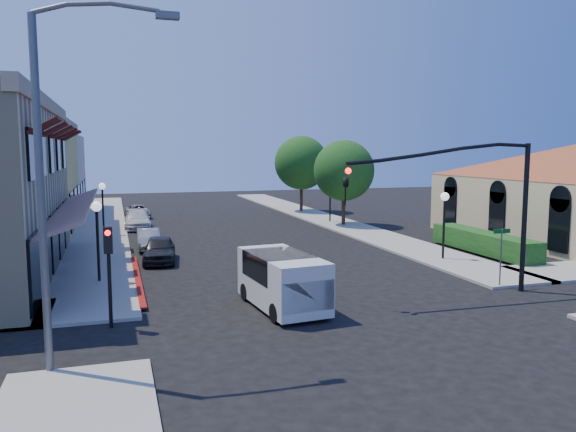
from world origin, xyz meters
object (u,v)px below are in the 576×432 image
object	(u,v)px
secondary_signal	(109,258)
lamppost_right_far	(330,188)
signal_mast_arm	(480,193)
cobra_streetlight	(55,169)
street_tree_a	(344,171)
parked_car_a	(159,249)
lamppost_right_near	(444,208)
white_van	(283,278)
parked_car_d	(138,211)
street_tree_b	(301,163)
parked_car_b	(149,239)
parked_car_c	(137,220)
lamppost_left_near	(97,221)
lamppost_left_far	(102,195)
street_name_sign	(501,248)

from	to	relation	value
secondary_signal	lamppost_right_far	bearing A→B (deg)	53.86
signal_mast_arm	secondary_signal	size ratio (longest dim) A/B	2.41
cobra_streetlight	street_tree_a	bearing A→B (deg)	53.21
parked_car_a	signal_mast_arm	bearing A→B (deg)	-35.91
cobra_streetlight	lamppost_right_near	size ratio (longest dim) A/B	2.61
white_van	parked_car_d	world-z (taller)	white_van
parked_car_d	secondary_signal	bearing A→B (deg)	-100.79
signal_mast_arm	white_van	bearing A→B (deg)	176.69
street_tree_b	parked_car_d	size ratio (longest dim) A/B	1.82
lamppost_right_near	parked_car_a	xyz separation A→B (m)	(-14.14, 4.00, -2.07)
white_van	parked_car_b	bearing A→B (deg)	105.52
parked_car_b	parked_car_c	size ratio (longest dim) A/B	0.79
lamppost_left_near	parked_car_b	bearing A→B (deg)	72.22
lamppost_right_far	parked_car_c	xyz separation A→B (m)	(-14.70, 1.00, -2.08)
lamppost_left_far	lamppost_right_near	world-z (taller)	same
parked_car_b	parked_car_c	distance (m)	9.01
cobra_streetlight	white_van	xyz separation A→B (m)	(7.11, 3.95, -4.12)
parked_car_a	lamppost_right_far	bearing A→B (deg)	46.81
lamppost_left_far	white_van	world-z (taller)	lamppost_left_far
secondary_signal	lamppost_left_near	xyz separation A→B (m)	(-0.50, 6.59, 0.42)
lamppost_left_near	lamppost_left_far	world-z (taller)	same
cobra_streetlight	lamppost_left_near	size ratio (longest dim) A/B	2.61
secondary_signal	street_name_sign	bearing A→B (deg)	2.93
street_tree_a	street_name_sign	xyz separation A→B (m)	(-1.30, -19.80, -2.50)
street_tree_b	secondary_signal	xyz separation A→B (m)	(-16.80, -30.59, -2.23)
street_tree_a	white_van	world-z (taller)	street_tree_a
street_tree_b	lamppost_right_far	distance (m)	8.21
parked_car_b	lamppost_right_far	bearing A→B (deg)	30.23
street_tree_b	cobra_streetlight	xyz separation A→B (m)	(-17.95, -34.00, 0.72)
cobra_streetlight	parked_car_d	xyz separation A→B (m)	(3.26, 34.00, -4.73)
street_tree_a	street_name_sign	world-z (taller)	street_tree_a
street_tree_a	lamppost_right_far	xyz separation A→B (m)	(-0.30, 2.00, -1.46)
secondary_signal	parked_car_c	distance (m)	23.72
street_tree_a	parked_car_c	world-z (taller)	street_tree_a
lamppost_left_near	lamppost_left_far	xyz separation A→B (m)	(0.00, 14.00, 0.00)
street_tree_b	signal_mast_arm	bearing A→B (deg)	-95.51
street_tree_a	street_tree_b	xyz separation A→B (m)	(0.00, 10.00, 0.35)
cobra_streetlight	lamppost_left_near	world-z (taller)	cobra_streetlight
secondary_signal	parked_car_c	world-z (taller)	secondary_signal
secondary_signal	lamppost_right_near	distance (m)	17.77
lamppost_right_near	secondary_signal	bearing A→B (deg)	-158.22
street_tree_b	parked_car_b	bearing A→B (deg)	-132.63
secondary_signal	white_van	size ratio (longest dim) A/B	0.71
parked_car_d	lamppost_left_far	bearing A→B (deg)	-111.48
lamppost_left_far	street_tree_b	bearing A→B (deg)	30.03
lamppost_left_near	parked_car_a	xyz separation A→B (m)	(2.86, 4.00, -2.07)
street_tree_b	lamppost_right_far	size ratio (longest dim) A/B	1.97
lamppost_left_near	street_tree_a	bearing A→B (deg)	38.98
cobra_streetlight	parked_car_c	bearing A→B (deg)	83.77
street_name_sign	parked_car_c	size ratio (longest dim) A/B	0.55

